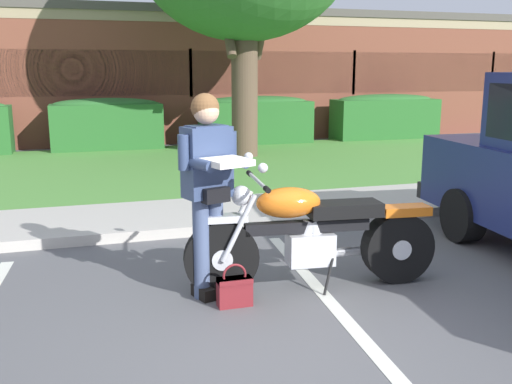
{
  "coord_description": "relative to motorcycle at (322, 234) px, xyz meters",
  "views": [
    {
      "loc": [
        -1.42,
        -3.63,
        1.89
      ],
      "look_at": [
        0.03,
        1.06,
        0.85
      ],
      "focal_mm": 40.81,
      "sensor_mm": 36.0,
      "label": 1
    }
  ],
  "objects": [
    {
      "name": "grass_lawn",
      "position": [
        -0.57,
        6.59,
        -0.45
      ],
      "size": [
        60.0,
        6.06,
        0.06
      ],
      "primitive_type": "cube",
      "color": "#518E3D",
      "rests_on": "ground"
    },
    {
      "name": "hedge_center_left",
      "position": [
        -1.3,
        9.57,
        0.17
      ],
      "size": [
        2.53,
        0.9,
        1.24
      ],
      "color": "#286028",
      "rests_on": "ground"
    },
    {
      "name": "hedge_right",
      "position": [
        6.01,
        9.57,
        0.17
      ],
      "size": [
        2.89,
        0.9,
        1.24
      ],
      "color": "#286028",
      "rests_on": "ground"
    },
    {
      "name": "handbag",
      "position": [
        -0.85,
        -0.19,
        -0.34
      ],
      "size": [
        0.28,
        0.13,
        0.36
      ],
      "color": "maroon",
      "rests_on": "ground"
    },
    {
      "name": "stall_stripe_1",
      "position": [
        -0.1,
        -0.66,
        -0.48
      ],
      "size": [
        0.49,
        4.39,
        0.01
      ],
      "primitive_type": "cube",
      "rotation": [
        0.0,
        0.0,
        -0.08
      ],
      "color": "silver",
      "rests_on": "ground"
    },
    {
      "name": "motorcycle",
      "position": [
        0.0,
        0.0,
        0.0
      ],
      "size": [
        2.24,
        0.82,
        1.18
      ],
      "color": "black",
      "rests_on": "ground"
    },
    {
      "name": "brick_building",
      "position": [
        0.87,
        14.97,
        1.26
      ],
      "size": [
        27.14,
        9.34,
        3.48
      ],
      "color": "brown",
      "rests_on": "ground"
    },
    {
      "name": "hedge_center_right",
      "position": [
        2.36,
        9.57,
        0.17
      ],
      "size": [
        2.8,
        0.9,
        1.24
      ],
      "color": "#286028",
      "rests_on": "ground"
    },
    {
      "name": "curb_strip",
      "position": [
        -0.57,
        1.97,
        -0.42
      ],
      "size": [
        60.0,
        0.2,
        0.12
      ],
      "primitive_type": "cube",
      "color": "#B7B2A8",
      "rests_on": "ground"
    },
    {
      "name": "concrete_walk",
      "position": [
        -0.57,
        2.82,
        -0.44
      ],
      "size": [
        60.0,
        1.5,
        0.08
      ],
      "primitive_type": "cube",
      "color": "#B7B2A8",
      "rests_on": "ground"
    },
    {
      "name": "ground_plane",
      "position": [
        -0.57,
        -0.86,
        -0.48
      ],
      "size": [
        140.0,
        140.0,
        0.0
      ],
      "primitive_type": "plane",
      "color": "#565659"
    },
    {
      "name": "rider_person",
      "position": [
        -0.99,
        0.07,
        0.53
      ],
      "size": [
        0.55,
        0.65,
        1.7
      ],
      "color": "black",
      "rests_on": "ground"
    }
  ]
}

